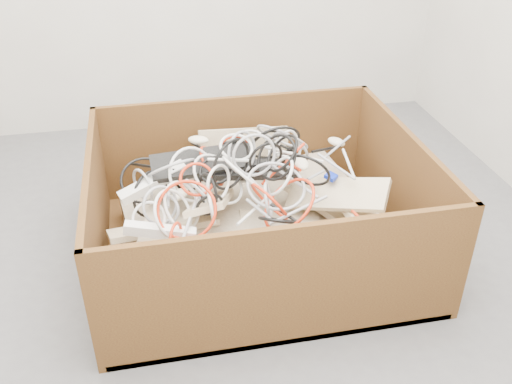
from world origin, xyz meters
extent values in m
plane|color=#505052|center=(0.00, 0.00, 0.00)|extent=(3.00, 3.00, 0.00)
cube|color=beige|center=(0.00, -1.50, 1.25)|extent=(3.00, 0.04, 2.50)
cube|color=#3B1E0E|center=(0.08, 0.05, 0.01)|extent=(1.33, 1.11, 0.03)
cube|color=#3B1E0E|center=(0.08, 0.59, 0.26)|extent=(1.33, 0.02, 0.51)
cube|color=#3B1E0E|center=(0.08, -0.49, 0.26)|extent=(1.33, 0.03, 0.51)
cube|color=#3B1E0E|center=(0.73, 0.05, 0.26)|extent=(0.02, 1.06, 0.51)
cube|color=#3B1E0E|center=(-0.57, 0.05, 0.26)|extent=(0.02, 1.06, 0.51)
cube|color=#BFAA8D|center=(0.08, 0.07, 0.08)|extent=(1.17, 1.01, 0.21)
cube|color=#BFAA8D|center=(-0.03, -0.01, 0.17)|extent=(0.83, 0.75, 0.23)
cube|color=beige|center=(-0.28, 0.12, 0.17)|extent=(0.43, 0.38, 0.15)
cube|color=beige|center=(0.41, 0.07, 0.18)|extent=(0.41, 0.39, 0.19)
cube|color=beige|center=(0.06, -0.15, 0.18)|extent=(0.19, 0.44, 0.08)
cube|color=beige|center=(-0.32, -0.01, 0.23)|extent=(0.45, 0.22, 0.09)
cube|color=beige|center=(0.49, -0.17, 0.25)|extent=(0.16, 0.44, 0.15)
cube|color=beige|center=(0.10, 0.45, 0.33)|extent=(0.44, 0.09, 0.19)
cube|color=beige|center=(-0.12, 0.02, 0.30)|extent=(0.25, 0.41, 0.23)
cube|color=beige|center=(0.40, -0.02, 0.30)|extent=(0.41, 0.38, 0.20)
cube|color=black|center=(0.05, 0.14, 0.37)|extent=(0.45, 0.22, 0.03)
cube|color=black|center=(-0.12, 0.17, 0.41)|extent=(0.44, 0.17, 0.08)
ellipsoid|color=beige|center=(-0.24, 0.06, 0.33)|extent=(0.11, 0.11, 0.03)
ellipsoid|color=beige|center=(0.53, 0.36, 0.34)|extent=(0.10, 0.11, 0.03)
ellipsoid|color=beige|center=(-0.06, -0.32, 0.30)|extent=(0.10, 0.07, 0.03)
ellipsoid|color=beige|center=(0.27, 0.05, 0.43)|extent=(0.06, 0.10, 0.03)
ellipsoid|color=beige|center=(-0.12, 0.38, 0.41)|extent=(0.11, 0.09, 0.03)
cube|color=white|center=(-0.34, 0.11, 0.37)|extent=(0.29, 0.15, 0.12)
cube|color=white|center=(-0.33, -0.19, 0.34)|extent=(0.27, 0.09, 0.09)
cube|color=#0B21AA|center=(0.39, 0.03, 0.36)|extent=(0.06, 0.06, 0.03)
torus|color=black|center=(0.10, -0.23, 0.36)|extent=(0.18, 0.17, 0.10)
torus|color=silver|center=(-0.24, -0.08, 0.37)|extent=(0.16, 0.25, 0.24)
torus|color=black|center=(0.17, 0.01, 0.50)|extent=(0.14, 0.21, 0.17)
torus|color=silver|center=(0.01, -0.05, 0.46)|extent=(0.17, 0.26, 0.22)
torus|color=#9C9DA1|center=(-0.30, -0.06, 0.35)|extent=(0.13, 0.12, 0.12)
torus|color=red|center=(0.08, -0.17, 0.40)|extent=(0.18, 0.24, 0.19)
torus|color=black|center=(0.15, 0.01, 0.49)|extent=(0.19, 0.19, 0.21)
torus|color=black|center=(-0.13, -0.05, 0.40)|extent=(0.07, 0.16, 0.17)
torus|color=#9C9DA1|center=(0.12, -0.13, 0.44)|extent=(0.27, 0.26, 0.10)
torus|color=#9C9DA1|center=(-0.26, 0.17, 0.40)|extent=(0.30, 0.24, 0.20)
torus|color=black|center=(-0.37, 0.23, 0.32)|extent=(0.26, 0.20, 0.18)
torus|color=black|center=(0.11, 0.04, 0.47)|extent=(0.20, 0.07, 0.20)
torus|color=silver|center=(0.23, 0.16, 0.41)|extent=(0.12, 0.11, 0.08)
torus|color=black|center=(0.02, 0.29, 0.42)|extent=(0.15, 0.13, 0.15)
torus|color=#9C9DA1|center=(0.25, 0.30, 0.42)|extent=(0.24, 0.30, 0.24)
torus|color=silver|center=(-0.09, -0.05, 0.44)|extent=(0.14, 0.15, 0.20)
torus|color=silver|center=(-0.17, 0.12, 0.39)|extent=(0.28, 0.21, 0.26)
torus|color=black|center=(0.26, 0.33, 0.34)|extent=(0.14, 0.12, 0.13)
torus|color=silver|center=(0.14, -0.06, 0.45)|extent=(0.12, 0.18, 0.15)
torus|color=red|center=(-0.08, 0.21, 0.37)|extent=(0.11, 0.23, 0.22)
torus|color=red|center=(-0.28, -0.25, 0.34)|extent=(0.08, 0.16, 0.17)
torus|color=black|center=(0.16, 0.34, 0.34)|extent=(0.27, 0.21, 0.32)
torus|color=black|center=(-0.01, 0.25, 0.40)|extent=(0.14, 0.09, 0.12)
torus|color=red|center=(0.15, -0.20, 0.40)|extent=(0.24, 0.31, 0.22)
torus|color=black|center=(0.20, 0.25, 0.43)|extent=(0.28, 0.13, 0.26)
torus|color=#9C9DA1|center=(0.03, 0.09, 0.48)|extent=(0.19, 0.17, 0.25)
torus|color=#9C9DA1|center=(0.06, 0.00, 0.51)|extent=(0.24, 0.05, 0.24)
torus|color=black|center=(-0.08, 0.06, 0.43)|extent=(0.20, 0.19, 0.08)
torus|color=#9C9DA1|center=(0.28, 0.27, 0.38)|extent=(0.21, 0.19, 0.25)
torus|color=silver|center=(-0.27, -0.14, 0.37)|extent=(0.17, 0.25, 0.23)
torus|color=#9C9DA1|center=(-0.17, -0.04, 0.39)|extent=(0.13, 0.19, 0.16)
torus|color=silver|center=(-0.36, -0.13, 0.36)|extent=(0.17, 0.14, 0.12)
torus|color=silver|center=(-0.15, 0.26, 0.35)|extent=(0.22, 0.21, 0.09)
torus|color=silver|center=(0.07, 0.24, 0.38)|extent=(0.23, 0.30, 0.27)
torus|color=red|center=(0.02, 0.24, 0.41)|extent=(0.21, 0.02, 0.21)
torus|color=silver|center=(-0.08, 0.06, 0.39)|extent=(0.29, 0.33, 0.21)
torus|color=#9C9DA1|center=(0.07, -0.19, 0.42)|extent=(0.07, 0.15, 0.15)
torus|color=black|center=(-0.19, 0.17, 0.36)|extent=(0.13, 0.15, 0.16)
torus|color=black|center=(-0.13, -0.10, 0.37)|extent=(0.15, 0.06, 0.14)
torus|color=#9C9DA1|center=(-0.32, -0.07, 0.38)|extent=(0.17, 0.13, 0.20)
torus|color=red|center=(-0.17, -0.03, 0.45)|extent=(0.18, 0.13, 0.13)
torus|color=black|center=(0.27, -0.02, 0.43)|extent=(0.25, 0.16, 0.25)
torus|color=silver|center=(0.27, 0.28, 0.40)|extent=(0.16, 0.10, 0.18)
torus|color=silver|center=(0.01, 0.11, 0.50)|extent=(0.20, 0.18, 0.10)
torus|color=#9C9DA1|center=(-0.38, 0.14, 0.35)|extent=(0.11, 0.19, 0.21)
torus|color=red|center=(-0.23, -0.17, 0.41)|extent=(0.30, 0.20, 0.25)
torus|color=silver|center=(-0.13, -0.15, 0.39)|extent=(0.03, 0.13, 0.13)
torus|color=silver|center=(0.26, 0.28, 0.37)|extent=(0.20, 0.07, 0.19)
torus|color=black|center=(-0.35, 0.13, 0.31)|extent=(0.20, 0.21, 0.28)
torus|color=black|center=(-0.03, 0.01, 0.47)|extent=(0.21, 0.17, 0.26)
cylinder|color=black|center=(0.31, 0.37, 0.33)|extent=(0.02, 0.14, 0.05)
cylinder|color=red|center=(0.20, 0.07, 0.42)|extent=(0.23, 0.18, 0.09)
cylinder|color=#9C9DA1|center=(-0.15, 0.28, 0.36)|extent=(0.08, 0.15, 0.03)
cylinder|color=#9C9DA1|center=(0.18, -0.24, 0.40)|extent=(0.23, 0.05, 0.08)
cylinder|color=black|center=(0.18, -0.28, 0.36)|extent=(0.21, 0.22, 0.09)
cylinder|color=black|center=(-0.28, 0.23, 0.34)|extent=(0.16, 0.21, 0.06)
cylinder|color=silver|center=(0.50, 0.10, 0.35)|extent=(0.04, 0.27, 0.05)
cylinder|color=#9C9DA1|center=(0.20, -0.06, 0.42)|extent=(0.16, 0.20, 0.08)
cylinder|color=red|center=(0.41, -0.25, 0.34)|extent=(0.02, 0.13, 0.05)
cylinder|color=#9C9DA1|center=(-0.22, -0.16, 0.36)|extent=(0.10, 0.25, 0.06)
cylinder|color=black|center=(-0.06, 0.38, 0.34)|extent=(0.19, 0.14, 0.07)
cylinder|color=#9C9DA1|center=(0.50, 0.27, 0.37)|extent=(0.19, 0.18, 0.02)
cylinder|color=red|center=(0.22, 0.00, 0.44)|extent=(0.03, 0.12, 0.05)
cylinder|color=black|center=(0.43, 0.23, 0.39)|extent=(0.19, 0.16, 0.08)
cylinder|color=#9C9DA1|center=(0.01, 0.43, 0.35)|extent=(0.19, 0.07, 0.05)
cylinder|color=#9C9DA1|center=(0.03, -0.20, 0.40)|extent=(0.08, 0.11, 0.04)
cylinder|color=#9C9DA1|center=(0.41, 0.04, 0.40)|extent=(0.11, 0.21, 0.04)
cylinder|color=silver|center=(0.02, -0.18, 0.38)|extent=(0.17, 0.23, 0.06)
cylinder|color=black|center=(-0.34, 0.23, 0.38)|extent=(0.19, 0.22, 0.08)
cylinder|color=silver|center=(-0.03, 0.06, 0.47)|extent=(0.17, 0.04, 0.03)
cylinder|color=silver|center=(-0.32, -0.29, 0.30)|extent=(0.10, 0.10, 0.02)
cylinder|color=silver|center=(0.25, 0.10, 0.44)|extent=(0.25, 0.03, 0.10)
cylinder|color=#9C9DA1|center=(-0.28, 0.04, 0.37)|extent=(0.04, 0.29, 0.06)
camera|label=1|loc=(-0.32, -1.91, 1.56)|focal=40.08mm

